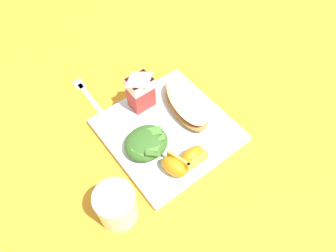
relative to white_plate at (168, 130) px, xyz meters
name	(u,v)px	position (x,y,z in m)	size (l,w,h in m)	color
ground	(168,132)	(0.00, 0.00, -0.01)	(3.00, 3.00, 0.00)	orange
white_plate	(168,130)	(0.00, 0.00, 0.00)	(0.28, 0.28, 0.02)	silver
cheesy_pizza_bread	(186,104)	(0.07, 0.02, 0.03)	(0.12, 0.18, 0.04)	#A87038
green_salad_pile	(146,143)	(-0.07, -0.01, 0.03)	(0.10, 0.10, 0.04)	#336023
milk_carton	(140,88)	(-0.01, 0.10, 0.07)	(0.06, 0.05, 0.11)	#B7332D
orange_wedge_front	(174,166)	(-0.06, -0.10, 0.03)	(0.05, 0.07, 0.04)	orange
orange_wedge_middle	(193,157)	(-0.01, -0.10, 0.03)	(0.06, 0.04, 0.04)	orange
metal_fork	(90,98)	(-0.10, 0.21, -0.01)	(0.02, 0.19, 0.01)	silver
drinking_clear_cup	(117,206)	(-0.20, -0.10, 0.04)	(0.08, 0.08, 0.09)	silver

